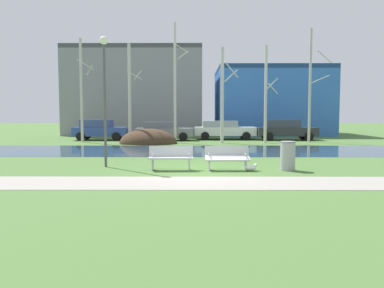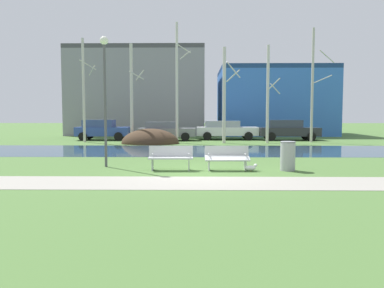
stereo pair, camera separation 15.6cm
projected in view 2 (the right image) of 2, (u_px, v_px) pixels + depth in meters
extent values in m
plane|color=#476B33|center=(199.00, 148.00, 23.72)|extent=(120.00, 120.00, 0.00)
cube|color=gray|center=(199.00, 183.00, 11.68)|extent=(60.00, 2.24, 0.01)
cube|color=#284256|center=(199.00, 150.00, 21.86)|extent=(80.00, 6.68, 0.01)
ellipsoid|color=#423021|center=(150.00, 143.00, 26.97)|extent=(3.92, 3.19, 2.04)
cube|color=#B2B5B7|center=(171.00, 158.00, 14.21)|extent=(1.61, 0.52, 0.05)
cube|color=#B2B5B7|center=(171.00, 151.00, 14.47)|extent=(1.60, 0.12, 0.40)
cube|color=#B2B5B7|center=(153.00, 164.00, 14.28)|extent=(0.05, 0.43, 0.45)
cube|color=#B2B5B7|center=(189.00, 164.00, 14.29)|extent=(0.05, 0.43, 0.45)
cylinder|color=#B2B5B7|center=(152.00, 154.00, 14.21)|extent=(0.05, 0.28, 0.04)
cylinder|color=#B2B5B7|center=(189.00, 154.00, 14.23)|extent=(0.05, 0.28, 0.04)
cube|color=#B2B5B7|center=(227.00, 158.00, 14.18)|extent=(1.61, 0.51, 0.18)
cube|color=#B2B5B7|center=(227.00, 151.00, 14.44)|extent=(1.60, 0.12, 0.40)
cube|color=#B2B5B7|center=(209.00, 164.00, 14.25)|extent=(0.05, 0.43, 0.45)
cube|color=#B2B5B7|center=(245.00, 164.00, 14.26)|extent=(0.05, 0.43, 0.45)
cylinder|color=#B2B5B7|center=(209.00, 154.00, 14.18)|extent=(0.05, 0.28, 0.04)
cylinder|color=#B2B5B7|center=(245.00, 154.00, 14.19)|extent=(0.05, 0.28, 0.04)
cylinder|color=#999B9E|center=(288.00, 156.00, 14.20)|extent=(0.53, 0.53, 1.05)
torus|color=#5B5D5E|center=(288.00, 142.00, 14.16)|extent=(0.55, 0.55, 0.04)
ellipsoid|color=white|center=(250.00, 168.00, 14.01)|extent=(0.39, 0.18, 0.18)
sphere|color=white|center=(255.00, 166.00, 14.00)|extent=(0.13, 0.13, 0.13)
cone|color=gold|center=(257.00, 166.00, 14.00)|extent=(0.07, 0.04, 0.04)
cylinder|color=gold|center=(251.00, 170.00, 13.98)|extent=(0.01, 0.01, 0.10)
cylinder|color=gold|center=(251.00, 170.00, 14.05)|extent=(0.01, 0.01, 0.10)
cylinder|color=#4C4C51|center=(105.00, 106.00, 15.05)|extent=(0.10, 0.10, 4.63)
sphere|color=white|center=(104.00, 41.00, 14.86)|extent=(0.32, 0.32, 0.32)
cylinder|color=beige|center=(84.00, 91.00, 28.09)|extent=(0.19, 0.19, 7.33)
cylinder|color=beige|center=(92.00, 70.00, 28.33)|extent=(0.70, 0.98, 0.65)
cylinder|color=beige|center=(88.00, 65.00, 27.46)|extent=(0.95, 0.93, 0.63)
cylinder|color=beige|center=(132.00, 94.00, 27.01)|extent=(0.21, 0.21, 6.76)
cylinder|color=beige|center=(140.00, 75.00, 27.26)|extent=(0.72, 1.01, 0.63)
cylinder|color=beige|center=(137.00, 75.00, 26.47)|extent=(0.90, 0.88, 0.51)
cylinder|color=beige|center=(177.00, 83.00, 27.34)|extent=(0.18, 0.18, 8.26)
cylinder|color=beige|center=(185.00, 55.00, 27.56)|extent=(0.80, 1.12, 0.46)
cylinder|color=beige|center=(184.00, 48.00, 26.66)|extent=(0.99, 0.96, 0.52)
cylinder|color=beige|center=(224.00, 95.00, 27.14)|extent=(0.23, 0.23, 6.55)
cylinder|color=beige|center=(233.00, 76.00, 27.46)|extent=(0.86, 1.21, 0.76)
cylinder|color=beige|center=(233.00, 70.00, 26.41)|extent=(1.06, 1.03, 1.02)
cylinder|color=beige|center=(268.00, 94.00, 27.16)|extent=(0.20, 0.20, 6.70)
cylinder|color=beige|center=(274.00, 84.00, 27.44)|extent=(0.66, 0.93, 0.74)
cylinder|color=beige|center=(275.00, 89.00, 26.69)|extent=(0.83, 0.81, 0.68)
cylinder|color=#BCB7A8|center=(312.00, 86.00, 27.82)|extent=(0.18, 0.18, 7.99)
cylinder|color=#BCB7A8|center=(321.00, 80.00, 28.29)|extent=(1.08, 1.54, 0.57)
cylinder|color=#BCB7A8|center=(327.00, 57.00, 26.90)|extent=(1.49, 1.45, 0.71)
cube|color=#2D4793|center=(103.00, 131.00, 30.55)|extent=(4.06, 1.82, 0.67)
cube|color=#32457F|center=(99.00, 123.00, 30.51)|extent=(2.27, 1.60, 0.56)
cylinder|color=black|center=(123.00, 135.00, 31.46)|extent=(0.64, 0.22, 0.64)
cylinder|color=black|center=(118.00, 136.00, 29.65)|extent=(0.64, 0.22, 0.64)
cylinder|color=black|center=(89.00, 135.00, 31.50)|extent=(0.64, 0.22, 0.64)
cylinder|color=black|center=(83.00, 136.00, 29.69)|extent=(0.64, 0.22, 0.64)
cube|color=slate|center=(167.00, 132.00, 30.11)|extent=(4.32, 1.73, 0.62)
cube|color=slate|center=(162.00, 125.00, 30.08)|extent=(2.42, 1.52, 0.47)
cylinder|color=black|center=(186.00, 135.00, 30.98)|extent=(0.64, 0.22, 0.64)
cylinder|color=black|center=(185.00, 137.00, 29.26)|extent=(0.64, 0.22, 0.64)
cylinder|color=black|center=(150.00, 135.00, 31.02)|extent=(0.64, 0.22, 0.64)
cylinder|color=black|center=(147.00, 137.00, 29.30)|extent=(0.64, 0.22, 0.64)
cube|color=silver|center=(227.00, 131.00, 31.10)|extent=(4.78, 1.86, 0.66)
cube|color=#949AAC|center=(222.00, 124.00, 31.07)|extent=(2.68, 1.63, 0.48)
cylinder|color=black|center=(246.00, 135.00, 32.03)|extent=(0.64, 0.22, 0.64)
cylinder|color=black|center=(249.00, 136.00, 30.18)|extent=(0.64, 0.22, 0.64)
cylinder|color=black|center=(207.00, 135.00, 32.08)|extent=(0.64, 0.22, 0.64)
cylinder|color=black|center=(207.00, 136.00, 30.23)|extent=(0.64, 0.22, 0.64)
cube|color=#282B30|center=(289.00, 132.00, 30.40)|extent=(4.54, 1.76, 0.65)
cube|color=#2F3648|center=(284.00, 124.00, 30.36)|extent=(2.54, 1.55, 0.58)
cylinder|color=black|center=(305.00, 135.00, 31.28)|extent=(0.64, 0.22, 0.64)
cylinder|color=black|center=(312.00, 137.00, 29.53)|extent=(0.64, 0.22, 0.64)
cylinder|color=black|center=(267.00, 135.00, 31.32)|extent=(0.64, 0.22, 0.64)
cylinder|color=black|center=(271.00, 137.00, 29.57)|extent=(0.64, 0.22, 0.64)
cube|color=gray|center=(140.00, 95.00, 39.91)|extent=(12.83, 8.97, 7.87)
cube|color=#48484B|center=(140.00, 53.00, 39.59)|extent=(12.83, 8.97, 0.40)
cube|color=#3870C6|center=(272.00, 104.00, 39.16)|extent=(10.40, 9.70, 5.98)
cube|color=navy|center=(273.00, 71.00, 38.91)|extent=(10.40, 9.70, 0.40)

